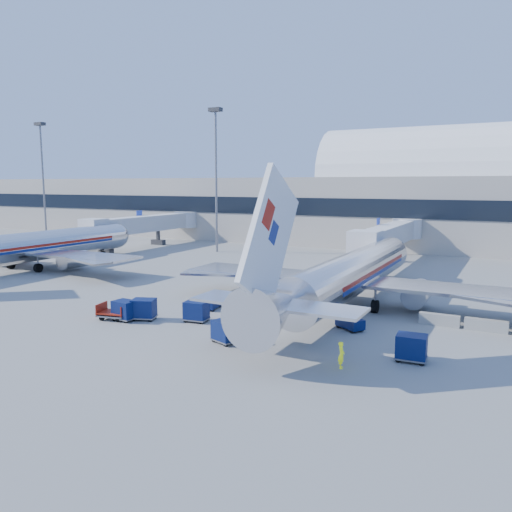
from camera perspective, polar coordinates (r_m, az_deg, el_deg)
The scene contains 20 objects.
ground at distance 45.46m, azimuth -3.37°, elevation -5.59°, with size 260.00×260.00×0.00m, color gray.
terminal at distance 100.61m, azimuth 6.58°, elevation 6.28°, with size 170.00×28.15×21.00m.
airliner_main at distance 44.86m, azimuth 10.65°, elevation -2.08°, with size 32.00×37.26×12.07m.
airliner_mid at distance 69.75m, azimuth -24.43°, elevation 0.97°, with size 32.00×37.26×12.07m.
jetbridge_near at distance 70.56m, azimuth 15.17°, elevation 2.32°, with size 4.40×27.50×6.25m.
jetbridge_mid at distance 89.62m, azimuth -12.05°, elevation 3.62°, with size 4.40×27.50×6.25m.
mast_far_west at distance 107.15m, azimuth -23.24°, elevation 9.69°, with size 2.00×1.20×22.60m.
mast_west at distance 80.28m, azimuth -4.60°, elevation 11.02°, with size 2.00×1.20×22.60m.
barrier_near at distance 41.35m, azimuth 20.21°, elevation -6.85°, with size 3.00×0.55×0.90m, color #9E9E96.
barrier_mid at distance 41.09m, azimuth 24.81°, elevation -7.21°, with size 3.00×0.55×0.90m, color #9E9E96.
tug_lead at distance 38.95m, azimuth -2.12°, elevation -6.97°, with size 2.25×1.29×1.41m.
tug_right at distance 38.48m, azimuth 10.62°, elevation -7.27°, with size 2.46×2.12×1.44m.
tug_left at distance 43.88m, azimuth -5.12°, elevation -5.28°, with size 1.36×2.23×1.36m.
cart_train_a at distance 40.11m, azimuth -6.83°, elevation -6.24°, with size 2.03×1.65×1.63m.
cart_train_b at distance 41.36m, azimuth -12.70°, elevation -5.90°, with size 2.30×2.04×1.68m.
cart_train_c at distance 41.50m, azimuth -14.77°, elevation -5.98°, with size 1.91×1.50×1.61m.
cart_solo_near at distance 34.75m, azimuth -3.53°, elevation -8.55°, with size 2.10×1.85×1.55m.
cart_solo_far at distance 32.65m, azimuth 17.35°, elevation -9.91°, with size 1.99×1.57×1.67m.
cart_open_red at distance 42.10m, azimuth -15.88°, elevation -6.39°, with size 2.65×2.11×0.63m.
ramp_worker at distance 30.55m, azimuth 9.73°, elevation -11.09°, with size 0.59×0.39×1.61m, color #D1F219.
Camera 1 is at (22.95, -37.71, 10.85)m, focal length 35.00 mm.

